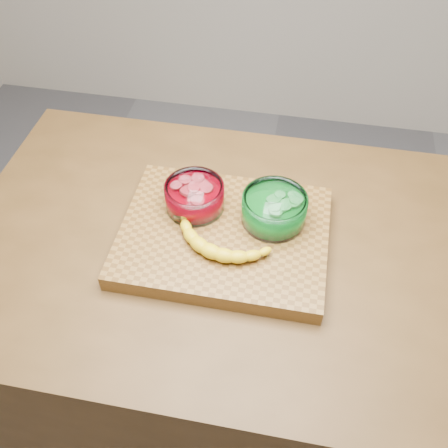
# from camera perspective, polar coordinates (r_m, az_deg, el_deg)

# --- Properties ---
(ground) EXTENTS (3.50, 3.50, 0.00)m
(ground) POSITION_cam_1_polar(r_m,az_deg,el_deg) (1.90, 0.00, -19.70)
(ground) COLOR slate
(ground) RESTS_ON ground
(counter) EXTENTS (1.20, 0.80, 0.90)m
(counter) POSITION_cam_1_polar(r_m,az_deg,el_deg) (1.49, 0.00, -13.18)
(counter) COLOR #4B3116
(counter) RESTS_ON ground
(cutting_board) EXTENTS (0.45, 0.35, 0.04)m
(cutting_board) POSITION_cam_1_polar(r_m,az_deg,el_deg) (1.10, 0.00, -1.39)
(cutting_board) COLOR brown
(cutting_board) RESTS_ON counter
(bowl_red) EXTENTS (0.13, 0.13, 0.06)m
(bowl_red) POSITION_cam_1_polar(r_m,az_deg,el_deg) (1.11, -3.38, 3.17)
(bowl_red) COLOR white
(bowl_red) RESTS_ON cutting_board
(bowl_green) EXTENTS (0.14, 0.14, 0.07)m
(bowl_green) POSITION_cam_1_polar(r_m,az_deg,el_deg) (1.09, 5.75, 1.71)
(bowl_green) COLOR white
(bowl_green) RESTS_ON cutting_board
(banana) EXTENTS (0.24, 0.14, 0.04)m
(banana) POSITION_cam_1_polar(r_m,az_deg,el_deg) (1.05, -0.18, -1.65)
(banana) COLOR gold
(banana) RESTS_ON cutting_board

